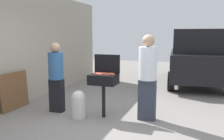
{
  "coord_description": "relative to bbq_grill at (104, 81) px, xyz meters",
  "views": [
    {
      "loc": [
        1.8,
        -4.48,
        1.82
      ],
      "look_at": [
        -0.1,
        0.77,
        1.0
      ],
      "focal_mm": 37.97,
      "sensor_mm": 36.0,
      "label": 1
    }
  ],
  "objects": [
    {
      "name": "parked_minivan",
      "position": [
        1.92,
        4.67,
        0.2
      ],
      "size": [
        2.32,
        4.54,
        2.02
      ],
      "rotation": [
        0.0,
        0.0,
        3.22
      ],
      "color": "black",
      "rests_on": "ground"
    },
    {
      "name": "person_left",
      "position": [
        -1.2,
        -0.02,
        0.07
      ],
      "size": [
        0.35,
        0.35,
        1.66
      ],
      "rotation": [
        0.0,
        0.0,
        -0.03
      ],
      "color": "black",
      "rests_on": "ground"
    },
    {
      "name": "hot_dog_4",
      "position": [
        -0.05,
        -0.12,
        0.16
      ],
      "size": [
        0.13,
        0.04,
        0.03
      ],
      "primitive_type": "cylinder",
      "rotation": [
        0.0,
        1.57,
        -0.09
      ],
      "color": "#B74C33",
      "rests_on": "bbq_grill"
    },
    {
      "name": "hot_dog_2",
      "position": [
        0.19,
        -0.02,
        0.16
      ],
      "size": [
        0.13,
        0.04,
        0.03
      ],
      "primitive_type": "cylinder",
      "rotation": [
        0.0,
        1.57,
        0.08
      ],
      "color": "#AD4228",
      "rests_on": "bbq_grill"
    },
    {
      "name": "hot_dog_3",
      "position": [
        0.18,
        0.05,
        0.16
      ],
      "size": [
        0.13,
        0.03,
        0.03
      ],
      "primitive_type": "cylinder",
      "rotation": [
        0.0,
        1.57,
        -0.05
      ],
      "color": "#C6593D",
      "rests_on": "bbq_grill"
    },
    {
      "name": "hot_dog_10",
      "position": [
        -0.01,
        0.11,
        0.16
      ],
      "size": [
        0.13,
        0.04,
        0.03
      ],
      "primitive_type": "cylinder",
      "rotation": [
        0.0,
        1.57,
        0.09
      ],
      "color": "#C6593D",
      "rests_on": "bbq_grill"
    },
    {
      "name": "house_wall_side",
      "position": [
        -2.54,
        0.73,
        0.71
      ],
      "size": [
        0.24,
        8.0,
        3.07
      ],
      "primitive_type": "cube",
      "color": "#B2A893",
      "rests_on": "ground"
    },
    {
      "name": "hot_dog_7",
      "position": [
        0.14,
        0.12,
        0.16
      ],
      "size": [
        0.13,
        0.04,
        0.03
      ],
      "primitive_type": "cylinder",
      "rotation": [
        0.0,
        1.57,
        -0.11
      ],
      "color": "#AD4228",
      "rests_on": "bbq_grill"
    },
    {
      "name": "bbq_grill",
      "position": [
        0.0,
        0.0,
        0.0
      ],
      "size": [
        0.6,
        0.44,
        0.97
      ],
      "color": "black",
      "rests_on": "ground"
    },
    {
      "name": "person_right",
      "position": [
        0.94,
        0.17,
        0.17
      ],
      "size": [
        0.39,
        0.39,
        1.84
      ],
      "rotation": [
        0.0,
        0.0,
        3.07
      ],
      "color": "#333847",
      "rests_on": "ground"
    },
    {
      "name": "leaning_board",
      "position": [
        -2.29,
        -0.2,
        -0.36
      ],
      "size": [
        0.08,
        0.9,
        0.92
      ],
      "primitive_type": "cube",
      "rotation": [
        0.0,
        -0.05,
        0.0
      ],
      "color": "brown",
      "rests_on": "ground"
    },
    {
      "name": "hot_dog_6",
      "position": [
        -0.14,
        0.03,
        0.16
      ],
      "size": [
        0.13,
        0.04,
        0.03
      ],
      "primitive_type": "cylinder",
      "rotation": [
        0.0,
        1.57,
        -0.11
      ],
      "color": "#AD4228",
      "rests_on": "bbq_grill"
    },
    {
      "name": "hot_dog_5",
      "position": [
        0.09,
        -0.08,
        0.16
      ],
      "size": [
        0.13,
        0.04,
        0.03
      ],
      "primitive_type": "cylinder",
      "rotation": [
        0.0,
        1.57,
        -0.09
      ],
      "color": "#B74C33",
      "rests_on": "bbq_grill"
    },
    {
      "name": "hot_dog_11",
      "position": [
        -0.09,
        -0.07,
        0.16
      ],
      "size": [
        0.13,
        0.04,
        0.03
      ],
      "primitive_type": "cylinder",
      "rotation": [
        0.0,
        1.57,
        0.11
      ],
      "color": "#B74C33",
      "rests_on": "bbq_grill"
    },
    {
      "name": "hot_dog_0",
      "position": [
        -0.19,
        -0.03,
        0.16
      ],
      "size": [
        0.13,
        0.03,
        0.03
      ],
      "primitive_type": "cylinder",
      "rotation": [
        0.0,
        1.57,
        0.05
      ],
      "color": "#C6593D",
      "rests_on": "bbq_grill"
    },
    {
      "name": "grill_lid_open",
      "position": [
        0.0,
        0.22,
        0.36
      ],
      "size": [
        0.6,
        0.05,
        0.42
      ],
      "primitive_type": "cube",
      "color": "black",
      "rests_on": "bbq_grill"
    },
    {
      "name": "hot_dog_8",
      "position": [
        -0.13,
        0.07,
        0.16
      ],
      "size": [
        0.13,
        0.04,
        0.03
      ],
      "primitive_type": "cylinder",
      "rotation": [
        0.0,
        1.57,
        0.07
      ],
      "color": "#B74C33",
      "rests_on": "bbq_grill"
    },
    {
      "name": "propane_tank",
      "position": [
        -0.51,
        -0.23,
        -0.5
      ],
      "size": [
        0.32,
        0.32,
        0.62
      ],
      "color": "silver",
      "rests_on": "ground"
    },
    {
      "name": "ground_plane",
      "position": [
        0.12,
        -0.27,
        -0.82
      ],
      "size": [
        24.0,
        24.0,
        0.0
      ],
      "primitive_type": "plane",
      "color": "gray"
    },
    {
      "name": "hot_dog_9",
      "position": [
        0.03,
        0.07,
        0.16
      ],
      "size": [
        0.13,
        0.03,
        0.03
      ],
      "primitive_type": "cylinder",
      "rotation": [
        0.0,
        1.57,
        0.02
      ],
      "color": "#AD4228",
      "rests_on": "bbq_grill"
    },
    {
      "name": "hot_dog_1",
      "position": [
        -0.05,
        -0.02,
        0.16
      ],
      "size": [
        0.13,
        0.03,
        0.03
      ],
      "primitive_type": "cylinder",
      "rotation": [
        0.0,
        1.57,
        0.04
      ],
      "color": "#C6593D",
      "rests_on": "bbq_grill"
    }
  ]
}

